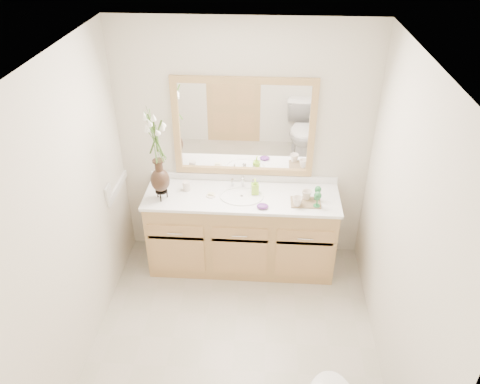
# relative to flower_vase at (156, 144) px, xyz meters

# --- Properties ---
(floor) EXTENTS (2.60, 2.60, 0.00)m
(floor) POSITION_rel_flower_vase_xyz_m (0.74, -0.92, -1.40)
(floor) COLOR #B8AF9D
(floor) RESTS_ON ground
(ceiling) EXTENTS (2.40, 2.60, 0.02)m
(ceiling) POSITION_rel_flower_vase_xyz_m (0.74, -0.92, 1.00)
(ceiling) COLOR white
(ceiling) RESTS_ON wall_back
(wall_back) EXTENTS (2.40, 0.02, 2.40)m
(wall_back) POSITION_rel_flower_vase_xyz_m (0.74, 0.38, -0.20)
(wall_back) COLOR beige
(wall_back) RESTS_ON floor
(wall_left) EXTENTS (0.02, 2.60, 2.40)m
(wall_left) POSITION_rel_flower_vase_xyz_m (-0.46, -0.92, -0.20)
(wall_left) COLOR beige
(wall_left) RESTS_ON floor
(wall_right) EXTENTS (0.02, 2.60, 2.40)m
(wall_right) POSITION_rel_flower_vase_xyz_m (1.94, -0.92, -0.20)
(wall_right) COLOR beige
(wall_right) RESTS_ON floor
(vanity) EXTENTS (1.80, 0.55, 0.80)m
(vanity) POSITION_rel_flower_vase_xyz_m (0.74, 0.10, -1.00)
(vanity) COLOR tan
(vanity) RESTS_ON floor
(counter) EXTENTS (1.84, 0.57, 0.03)m
(counter) POSITION_rel_flower_vase_xyz_m (0.74, 0.10, -0.59)
(counter) COLOR white
(counter) RESTS_ON vanity
(sink) EXTENTS (0.38, 0.34, 0.23)m
(sink) POSITION_rel_flower_vase_xyz_m (0.74, 0.08, -0.62)
(sink) COLOR white
(sink) RESTS_ON counter
(mirror) EXTENTS (1.32, 0.04, 0.97)m
(mirror) POSITION_rel_flower_vase_xyz_m (0.74, 0.36, 0.00)
(mirror) COLOR white
(mirror) RESTS_ON wall_back
(switch_plate) EXTENTS (0.02, 0.12, 0.12)m
(switch_plate) POSITION_rel_flower_vase_xyz_m (-0.45, -0.15, -0.42)
(switch_plate) COLOR white
(switch_plate) RESTS_ON wall_left
(flower_vase) EXTENTS (0.20, 0.20, 0.84)m
(flower_vase) POSITION_rel_flower_vase_xyz_m (0.00, 0.00, 0.00)
(flower_vase) COLOR black
(flower_vase) RESTS_ON counter
(tumbler) EXTENTS (0.07, 0.07, 0.09)m
(tumbler) POSITION_rel_flower_vase_xyz_m (0.20, 0.16, -0.52)
(tumbler) COLOR silver
(tumbler) RESTS_ON counter
(soap_dish) EXTENTS (0.09, 0.09, 0.03)m
(soap_dish) POSITION_rel_flower_vase_xyz_m (0.45, 0.07, -0.56)
(soap_dish) COLOR silver
(soap_dish) RESTS_ON counter
(soap_bottle) EXTENTS (0.07, 0.07, 0.14)m
(soap_bottle) POSITION_rel_flower_vase_xyz_m (0.86, 0.15, -0.50)
(soap_bottle) COLOR #98D832
(soap_bottle) RESTS_ON counter
(purple_dish) EXTENTS (0.12, 0.10, 0.04)m
(purple_dish) POSITION_rel_flower_vase_xyz_m (0.94, -0.10, -0.55)
(purple_dish) COLOR #5D287A
(purple_dish) RESTS_ON counter
(tray) EXTENTS (0.28, 0.18, 0.01)m
(tray) POSITION_rel_flower_vase_xyz_m (1.33, 0.01, -0.56)
(tray) COLOR brown
(tray) RESTS_ON counter
(mug_left) EXTENTS (0.11, 0.11, 0.09)m
(mug_left) POSITION_rel_flower_vase_xyz_m (1.25, -0.05, -0.51)
(mug_left) COLOR silver
(mug_left) RESTS_ON tray
(mug_right) EXTENTS (0.10, 0.09, 0.09)m
(mug_right) POSITION_rel_flower_vase_xyz_m (1.34, 0.06, -0.51)
(mug_right) COLOR silver
(mug_right) RESTS_ON tray
(goblet_front) EXTENTS (0.07, 0.07, 0.15)m
(goblet_front) POSITION_rel_flower_vase_xyz_m (1.43, -0.05, -0.45)
(goblet_front) COLOR #257038
(goblet_front) RESTS_ON tray
(goblet_back) EXTENTS (0.06, 0.06, 0.14)m
(goblet_back) POSITION_rel_flower_vase_xyz_m (1.44, 0.07, -0.46)
(goblet_back) COLOR #257038
(goblet_back) RESTS_ON tray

